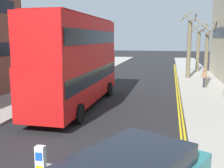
% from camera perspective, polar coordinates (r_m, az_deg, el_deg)
% --- Properties ---
extents(sidewalk_right, '(4.00, 80.00, 0.14)m').
position_cam_1_polar(sidewalk_right, '(19.95, 20.38, -3.14)').
color(sidewalk_right, '#ADA89E').
rests_on(sidewalk_right, ground).
extents(sidewalk_left, '(4.00, 80.00, 0.14)m').
position_cam_1_polar(sidewalk_left, '(22.20, -15.05, -1.58)').
color(sidewalk_left, '#ADA89E').
rests_on(sidewalk_left, ground).
extents(kerb_line_outer, '(0.10, 56.00, 0.01)m').
position_cam_1_polar(kerb_line_outer, '(17.83, 14.52, -4.54)').
color(kerb_line_outer, yellow).
rests_on(kerb_line_outer, ground).
extents(kerb_line_inner, '(0.10, 56.00, 0.01)m').
position_cam_1_polar(kerb_line_inner, '(17.82, 14.00, -4.53)').
color(kerb_line_inner, yellow).
rests_on(kerb_line_inner, ground).
extents(keep_left_bollard, '(0.36, 0.28, 1.11)m').
position_cam_1_polar(keep_left_bollard, '(8.51, -15.02, -16.50)').
color(keep_left_bollard, silver).
rests_on(keep_left_bollard, traffic_island).
extents(double_decker_bus_away, '(2.83, 10.82, 5.64)m').
position_cam_1_polar(double_decker_bus_away, '(16.87, -7.41, 5.32)').
color(double_decker_bus_away, red).
rests_on(double_decker_bus_away, ground).
extents(pedestrian_far, '(0.34, 0.22, 1.62)m').
position_cam_1_polar(pedestrian_far, '(24.11, 19.21, 1.30)').
color(pedestrian_far, '#2D2D38').
rests_on(pedestrian_far, sidewalk_right).
extents(street_tree_mid, '(1.91, 1.73, 6.03)m').
position_cam_1_polar(street_tree_mid, '(35.37, 17.99, 6.93)').
color(street_tree_mid, '#6B6047').
rests_on(street_tree_mid, sidewalk_right).
extents(street_tree_far, '(1.86, 1.90, 5.86)m').
position_cam_1_polar(street_tree_far, '(24.02, 19.56, 5.68)').
color(street_tree_far, '#6B6047').
rests_on(street_tree_far, sidewalk_right).
extents(street_tree_distant, '(1.66, 1.99, 7.02)m').
position_cam_1_polar(street_tree_distant, '(29.25, 16.17, 7.43)').
color(street_tree_distant, '#6B6047').
rests_on(street_tree_distant, sidewalk_right).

